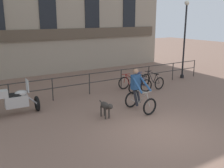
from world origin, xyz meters
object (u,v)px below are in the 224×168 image
object	(u,v)px
cyclist_with_bike	(138,92)
street_lamp	(185,36)
parked_bicycle_near_lamp	(129,85)
parked_bicycle_mid_left	(141,83)
parked_bicycle_mid_right	(152,81)
parked_motorcycle	(16,101)
dog	(106,106)

from	to	relation	value
cyclist_with_bike	street_lamp	size ratio (longest dim) A/B	0.37
parked_bicycle_near_lamp	street_lamp	world-z (taller)	street_lamp
parked_bicycle_mid_left	parked_bicycle_mid_right	bearing A→B (deg)	-171.84
cyclist_with_bike	parked_bicycle_mid_right	xyz separation A→B (m)	(2.84, 2.41, -0.41)
cyclist_with_bike	parked_bicycle_near_lamp	world-z (taller)	cyclist_with_bike
parked_bicycle_mid_right	cyclist_with_bike	bearing A→B (deg)	36.54
parked_motorcycle	parked_bicycle_mid_right	distance (m)	7.14
dog	parked_bicycle_near_lamp	size ratio (longest dim) A/B	0.82
dog	cyclist_with_bike	bearing A→B (deg)	3.94
parked_bicycle_near_lamp	street_lamp	xyz separation A→B (m)	(4.62, 0.74, 2.24)
parked_bicycle_mid_left	dog	bearing A→B (deg)	42.48
cyclist_with_bike	parked_bicycle_mid_right	bearing A→B (deg)	36.77
parked_bicycle_mid_left	street_lamp	bearing A→B (deg)	-161.01
parked_bicycle_near_lamp	dog	bearing A→B (deg)	46.52
parked_motorcycle	parked_bicycle_mid_left	xyz separation A→B (m)	(6.36, 0.27, -0.20)
parked_bicycle_near_lamp	parked_bicycle_mid_right	xyz separation A→B (m)	(1.54, -0.00, 0.00)
parked_motorcycle	parked_bicycle_mid_left	size ratio (longest dim) A/B	1.43
cyclist_with_bike	street_lamp	xyz separation A→B (m)	(5.92, 3.15, 1.83)
cyclist_with_bike	dog	distance (m)	1.58
parked_motorcycle	cyclist_with_bike	bearing A→B (deg)	-113.34
cyclist_with_bike	parked_motorcycle	xyz separation A→B (m)	(-4.29, 2.14, -0.20)
dog	parked_bicycle_mid_right	bearing A→B (deg)	30.96
parked_motorcycle	parked_bicycle_near_lamp	bearing A→B (deg)	-84.05
cyclist_with_bike	parked_bicycle_mid_left	distance (m)	3.20
cyclist_with_bike	street_lamp	bearing A→B (deg)	24.48
dog	parked_bicycle_mid_left	world-z (taller)	parked_bicycle_mid_left
dog	parked_motorcycle	distance (m)	3.52
parked_bicycle_mid_left	parked_bicycle_mid_right	size ratio (longest dim) A/B	1.04
dog	parked_bicycle_near_lamp	distance (m)	3.78
parked_bicycle_near_lamp	parked_bicycle_mid_left	distance (m)	0.77
cyclist_with_bike	parked_bicycle_mid_right	world-z (taller)	cyclist_with_bike
parked_motorcycle	dog	bearing A→B (deg)	-125.68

